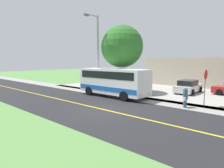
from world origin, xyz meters
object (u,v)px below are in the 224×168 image
object	(u,v)px
street_light_pole	(97,51)
stop_sign	(205,81)
pedestrian_with_bags	(185,96)
parked_car_near	(188,87)
tree_curbside	(122,47)
shuttle_bus_front	(113,81)

from	to	relation	value
street_light_pole	stop_sign	bearing A→B (deg)	96.40
pedestrian_with_bags	parked_car_near	world-z (taller)	pedestrian_with_bags
pedestrian_with_bags	tree_curbside	world-z (taller)	tree_curbside
parked_car_near	tree_curbside	xyz separation A→B (m)	(4.24, -6.13, 4.49)
shuttle_bus_front	stop_sign	bearing A→B (deg)	100.91
shuttle_bus_front	street_light_pole	world-z (taller)	street_light_pole
street_light_pole	tree_curbside	world-z (taller)	street_light_pole
street_light_pole	parked_car_near	xyz separation A→B (m)	(-6.75, 7.58, -3.94)
shuttle_bus_front	parked_car_near	size ratio (longest dim) A/B	1.71
stop_sign	parked_car_near	distance (m)	6.55
shuttle_bus_front	tree_curbside	distance (m)	4.75
shuttle_bus_front	pedestrian_with_bags	xyz separation A→B (m)	(-0.12, 7.20, -0.73)
tree_curbside	shuttle_bus_front	bearing A→B (deg)	23.00
pedestrian_with_bags	street_light_pole	world-z (taller)	street_light_pole
pedestrian_with_bags	stop_sign	size ratio (longest dim) A/B	0.56
pedestrian_with_bags	stop_sign	xyz separation A→B (m)	(-1.45, 0.97, 1.11)
pedestrian_with_bags	tree_curbside	distance (m)	9.86
stop_sign	tree_curbside	size ratio (longest dim) A/B	0.38
parked_car_near	tree_curbside	distance (m)	8.70
shuttle_bus_front	parked_car_near	bearing A→B (deg)	145.36
street_light_pole	tree_curbside	bearing A→B (deg)	150.04
stop_sign	tree_curbside	world-z (taller)	tree_curbside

